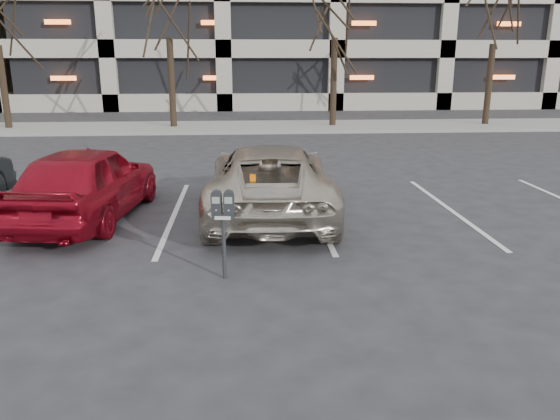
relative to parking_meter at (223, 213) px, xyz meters
The scene contains 6 objects.
ground 1.42m from the parking_meter, 73.02° to the left, with size 140.00×140.00×0.00m, color #28282B.
sidewalk 17.03m from the parking_meter, 88.96° to the left, with size 80.00×4.00×0.12m, color gray.
stall_lines 3.61m from the parking_meter, 108.27° to the left, with size 16.90×5.20×0.00m.
parking_meter is the anchor object (origin of this frame).
suv_silver 3.31m from the parking_meter, 75.99° to the left, with size 2.49×5.12×1.41m.
car_red 4.12m from the parking_meter, 130.60° to the left, with size 1.72×4.28×1.46m, color maroon.
Camera 1 is at (-0.02, -8.21, 3.00)m, focal length 35.00 mm.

